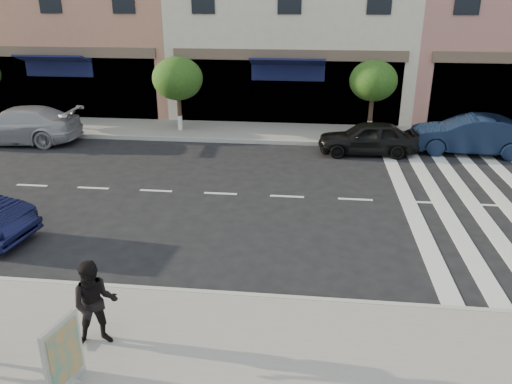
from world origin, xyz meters
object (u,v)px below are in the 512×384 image
walker (95,304)px  poster_board (64,356)px  car_far_right (470,135)px  car_far_mid (368,138)px  car_far_left (17,125)px

walker → poster_board: size_ratio=1.33×
poster_board → car_far_right: (9.27, 13.34, 0.01)m
car_far_mid → car_far_right: bearing=93.7°
car_far_left → car_far_mid: 13.77m
car_far_left → car_far_mid: bearing=86.9°
car_far_mid → car_far_right: 3.81m
car_far_left → car_far_right: size_ratio=1.13×
poster_board → car_far_right: size_ratio=0.26×
poster_board → car_far_mid: size_ratio=0.32×
car_far_left → car_far_right: bearing=88.4°
poster_board → car_far_right: car_far_right is taller
car_far_mid → walker: bearing=-28.4°
poster_board → car_far_mid: 13.97m
car_far_left → car_far_mid: (13.77, 0.06, -0.10)m
car_far_left → car_far_right: car_far_right is taller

